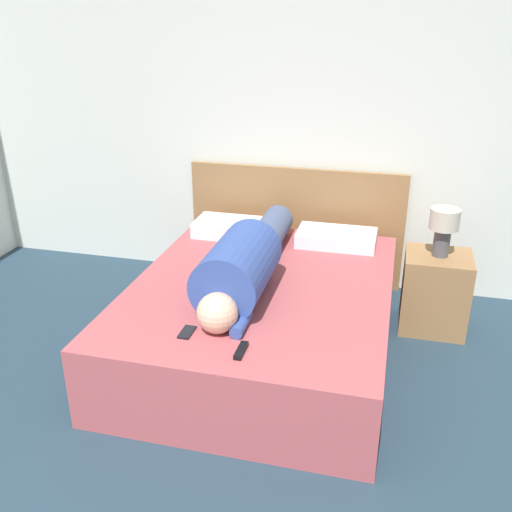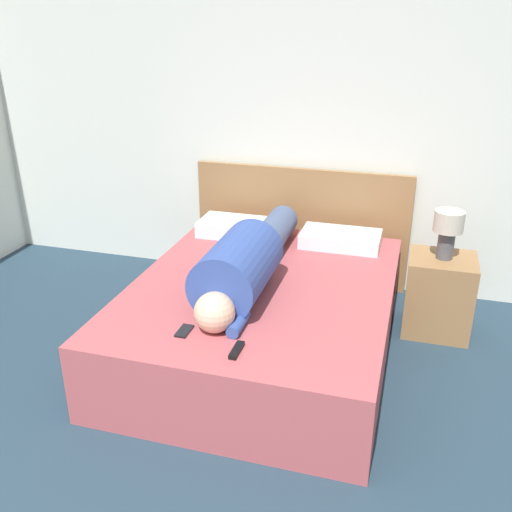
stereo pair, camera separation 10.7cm
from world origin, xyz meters
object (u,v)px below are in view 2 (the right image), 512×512
at_px(cell_phone, 184,331).
at_px(pillow_near_headboard, 239,228).
at_px(table_lamp, 448,228).
at_px(tv_remote, 237,350).
at_px(pillow_second, 341,239).
at_px(person_lying, 246,262).
at_px(bed, 263,317).
at_px(nightstand, 439,295).

bearing_deg(cell_phone, pillow_near_headboard, 96.28).
bearing_deg(table_lamp, cell_phone, -136.40).
bearing_deg(table_lamp, tv_remote, -126.03).
relative_size(table_lamp, pillow_second, 0.58).
distance_m(pillow_near_headboard, pillow_second, 0.78).
distance_m(person_lying, pillow_second, 0.96).
xyz_separation_m(tv_remote, cell_phone, (-0.33, 0.11, -0.01)).
distance_m(bed, pillow_second, 0.91).
bearing_deg(pillow_second, nightstand, -14.78).
bearing_deg(pillow_second, cell_phone, -112.89).
height_order(pillow_second, cell_phone, pillow_second).
distance_m(table_lamp, pillow_second, 0.78).
relative_size(nightstand, cell_phone, 4.22).
bearing_deg(person_lying, cell_phone, -103.94).
distance_m(tv_remote, cell_phone, 0.35).
distance_m(nightstand, tv_remote, 1.72).
relative_size(nightstand, table_lamp, 1.67).
relative_size(nightstand, pillow_near_headboard, 0.92).
bearing_deg(pillow_near_headboard, person_lying, -69.44).
distance_m(pillow_near_headboard, cell_phone, 1.47).
bearing_deg(table_lamp, pillow_near_headboard, 172.78).
height_order(bed, table_lamp, table_lamp).
distance_m(bed, nightstand, 1.24).
height_order(table_lamp, tv_remote, table_lamp).
xyz_separation_m(person_lying, cell_phone, (-0.15, -0.62, -0.16)).
xyz_separation_m(pillow_second, cell_phone, (-0.62, -1.46, -0.05)).
height_order(table_lamp, pillow_second, table_lamp).
relative_size(person_lying, cell_phone, 12.67).
xyz_separation_m(nightstand, cell_phone, (-1.33, -1.27, 0.22)).
xyz_separation_m(bed, cell_phone, (-0.24, -0.69, 0.25)).
xyz_separation_m(bed, pillow_second, (0.37, 0.77, 0.29)).
relative_size(pillow_second, tv_remote, 3.80).
height_order(bed, person_lying, person_lying).
distance_m(table_lamp, tv_remote, 1.73).
relative_size(nightstand, person_lying, 0.33).
relative_size(table_lamp, pillow_near_headboard, 0.55).
relative_size(tv_remote, cell_phone, 1.15).
xyz_separation_m(nightstand, pillow_near_headboard, (-1.49, 0.19, 0.27)).
xyz_separation_m(nightstand, pillow_second, (-0.72, 0.19, 0.26)).
bearing_deg(person_lying, tv_remote, -76.44).
relative_size(person_lying, pillow_second, 2.89).
height_order(bed, pillow_second, pillow_second).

